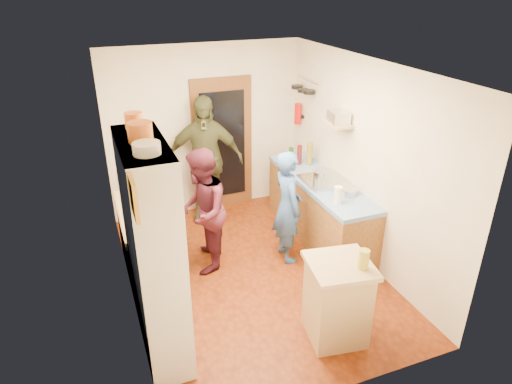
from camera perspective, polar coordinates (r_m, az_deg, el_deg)
floor at (r=5.96m, az=-0.40°, el=-10.12°), size 3.00×4.00×0.02m
ceiling at (r=4.91m, az=-0.49°, el=15.55°), size 3.00×4.00×0.02m
wall_back at (r=7.09m, az=-6.30°, el=7.64°), size 3.00×0.02×2.60m
wall_front at (r=3.74m, az=10.82°, el=-10.38°), size 3.00×0.02×2.60m
wall_left at (r=5.02m, az=-16.77°, el=-1.16°), size 0.02×4.00×2.60m
wall_right at (r=5.96m, az=13.27°, el=3.58°), size 0.02×4.00×2.60m
door_frame at (r=7.20m, az=-4.20°, el=5.91°), size 0.95×0.06×2.10m
door_glass at (r=7.17m, az=-4.11°, el=5.82°), size 0.70×0.02×1.70m
hutch_body at (r=4.43m, az=-12.64°, el=-7.41°), size 0.40×1.20×2.20m
hutch_top_shelf at (r=3.96m, az=-14.12°, el=5.85°), size 0.40×1.14×0.04m
plate_stack at (r=3.65m, az=-13.52°, el=5.33°), size 0.22×0.22×0.09m
orange_pot_a at (r=3.93m, az=-14.30°, el=7.29°), size 0.21×0.21×0.17m
orange_pot_b at (r=4.31m, az=-15.04°, el=8.63°), size 0.16×0.16×0.15m
left_counter_base at (r=5.85m, az=-13.15°, el=-6.49°), size 0.60×1.40×0.85m
left_counter_top at (r=5.63m, az=-13.60°, el=-2.60°), size 0.64×1.44×0.05m
toaster at (r=5.22m, az=-12.48°, el=-3.45°), size 0.24×0.17×0.17m
kettle at (r=5.49m, az=-14.07°, el=-2.13°), size 0.16×0.16×0.17m
orange_bowl at (r=5.79m, az=-13.21°, el=-0.99°), size 0.23×0.23×0.08m
chopping_board at (r=6.04m, az=-14.16°, el=-0.24°), size 0.33×0.27×0.02m
right_counter_base at (r=6.56m, az=7.85°, el=-2.35°), size 0.60×2.20×0.84m
right_counter_top at (r=6.36m, az=8.09°, el=1.23°), size 0.62×2.22×0.06m
hob at (r=6.29m, az=8.39°, el=1.43°), size 0.55×0.58×0.04m
pot_on_hob at (r=6.23m, az=8.06°, el=2.05°), size 0.20×0.20×0.13m
bottle_a at (r=6.77m, az=4.38°, el=4.48°), size 0.08×0.08×0.27m
bottle_b at (r=6.81m, az=5.44°, el=4.63°), size 0.08×0.08×0.29m
bottle_c at (r=6.79m, az=6.71°, el=4.77°), size 0.10×0.10×0.35m
paper_towel at (r=5.69m, az=10.22°, el=-0.39°), size 0.11×0.11×0.23m
mixing_bowl at (r=5.98m, az=11.37°, el=0.10°), size 0.29×0.29×0.09m
island_base at (r=4.87m, az=10.05°, el=-13.45°), size 0.63×0.63×0.86m
island_top at (r=4.60m, az=10.49°, el=-9.03°), size 0.71×0.71×0.05m
cutting_board at (r=4.62m, az=9.68°, el=-8.68°), size 0.39×0.33×0.02m
oil_jar at (r=4.51m, az=13.32°, el=-8.19°), size 0.12×0.12×0.20m
pan_rail at (r=6.98m, az=6.48°, el=13.71°), size 0.02×0.65×0.02m
pan_hang_a at (r=6.83m, az=6.65°, el=12.32°), size 0.18×0.18×0.05m
pan_hang_b at (r=7.00m, az=5.88°, el=12.53°), size 0.16×0.16×0.05m
pan_hang_c at (r=7.18m, az=5.15°, el=12.96°), size 0.17×0.17×0.05m
wall_shelf at (r=6.11m, az=10.21°, el=8.39°), size 0.26×0.42×0.03m
radio at (r=6.09m, az=10.27°, el=9.20°), size 0.26×0.33×0.15m
ext_bracket at (r=7.28m, az=5.68°, el=9.37°), size 0.06×0.10×0.04m
fire_extinguisher at (r=7.24m, az=5.27°, el=9.71°), size 0.11×0.11×0.32m
picture_frame at (r=3.30m, az=-15.04°, el=-0.76°), size 0.03×0.25×0.30m
person_hob at (r=5.88m, az=4.30°, el=-1.91°), size 0.38×0.57×1.52m
person_left at (r=5.73m, az=-6.43°, el=-2.25°), size 0.83×0.94×1.61m
person_back at (r=6.84m, az=-6.31°, el=4.02°), size 1.23×0.81×1.94m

